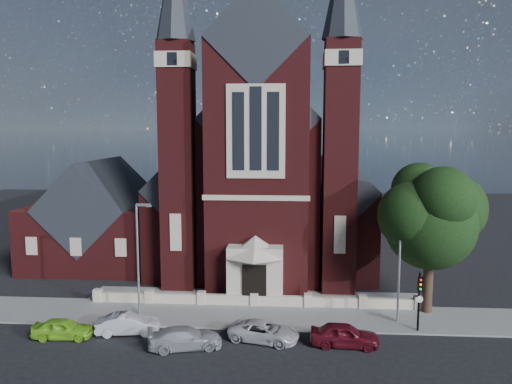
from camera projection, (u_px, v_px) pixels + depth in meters
ground at (261, 274)px, 45.72m from camera, size 120.00×120.00×0.00m
pavement_strip at (252, 316)px, 35.33m from camera, size 60.00×5.00×0.12m
forecourt_paving at (256, 297)px, 39.28m from camera, size 26.00×3.00×0.14m
forecourt_wall at (254, 306)px, 37.31m from camera, size 24.00×0.40×0.90m
church at (266, 177)px, 52.54m from camera, size 20.01×34.90×29.20m
parish_hall at (102, 222)px, 49.29m from camera, size 12.00×12.20×10.24m
street_tree at (433, 219)px, 34.77m from camera, size 6.40×6.60×10.70m
street_lamp_left at (139, 253)px, 34.80m from camera, size 1.16×0.22×8.09m
street_lamp_right at (401, 257)px, 33.55m from camera, size 1.16×0.22×8.09m
traffic_signal at (419, 294)px, 32.18m from camera, size 0.28×0.42×4.00m
car_lime_van at (63, 329)px, 31.56m from camera, size 3.84×1.74×1.28m
car_silver_a at (128, 324)px, 32.22m from camera, size 4.17×2.01×1.32m
car_silver_b at (185, 338)px, 30.12m from camera, size 4.75×2.84×1.29m
car_white_suv at (264, 331)px, 31.17m from camera, size 4.80×3.08×1.23m
car_dark_red at (345, 335)px, 30.41m from camera, size 4.27×1.91×1.42m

